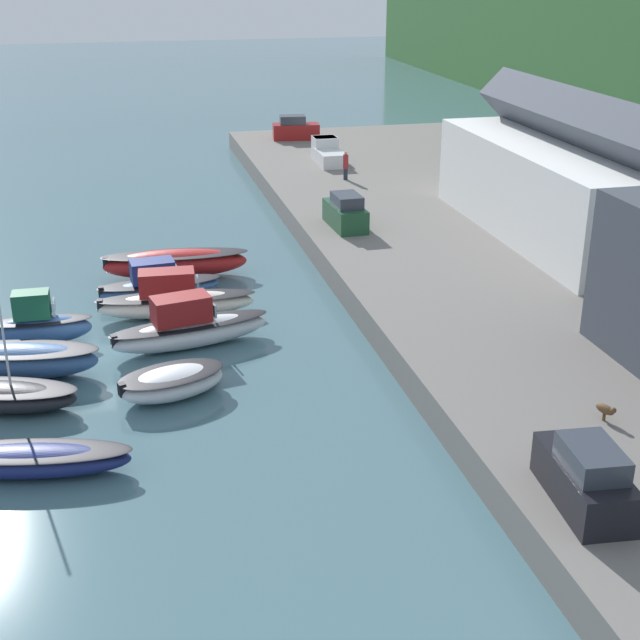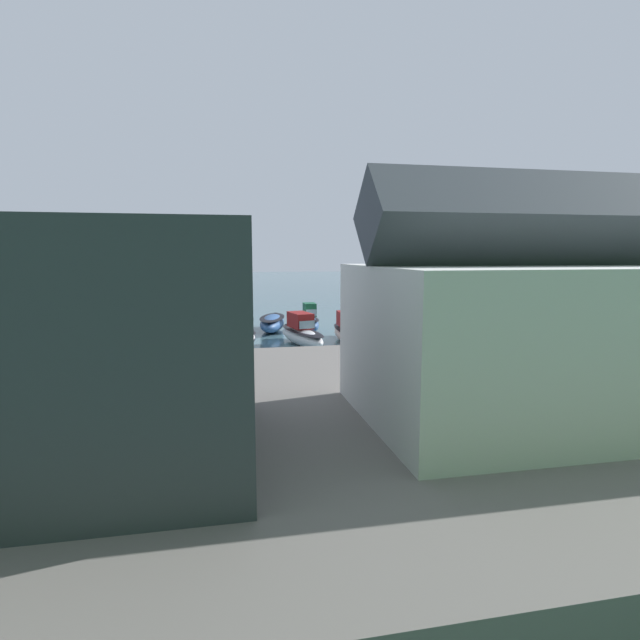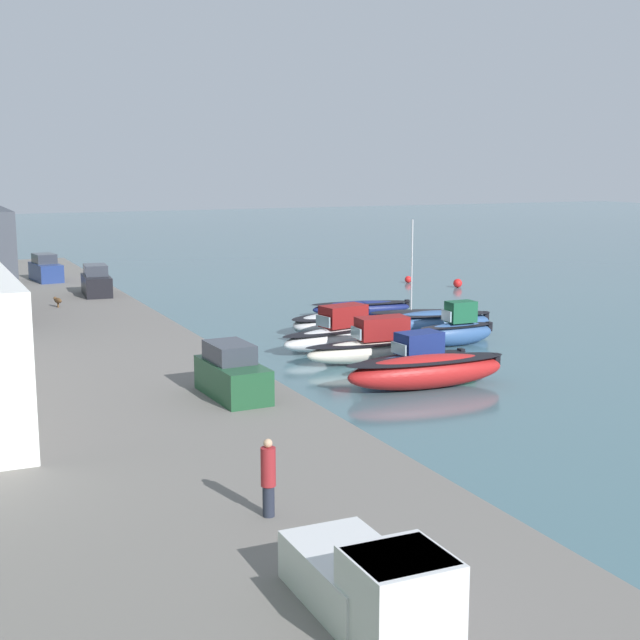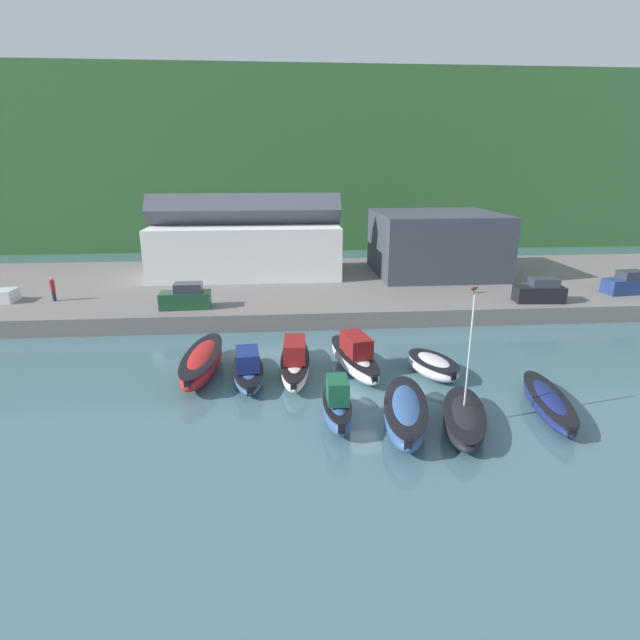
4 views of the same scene
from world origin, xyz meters
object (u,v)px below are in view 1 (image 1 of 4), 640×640
Objects in this scene: moored_boat_8 at (30,460)px; moored_boat_1 at (158,284)px; moored_boat_3 at (189,328)px; parked_car_2 at (295,129)px; moored_boat_0 at (175,263)px; parked_car_0 at (346,213)px; moored_boat_4 at (172,382)px; pickup_truck_0 at (328,152)px; parked_car_3 at (586,478)px; moored_boat_6 at (17,360)px; moored_boat_2 at (174,300)px; dog_on_quay at (606,410)px; moored_boat_5 at (38,325)px; moored_boat_7 at (1,396)px; person_on_quay at (346,165)px.

moored_boat_1 is at bearing 172.42° from moored_boat_8.
parked_car_2 is (-41.32, 13.90, 1.43)m from moored_boat_3.
moored_boat_0 is 1.94× the size of parked_car_2.
parked_car_0 is (-22.69, 17.73, 1.80)m from moored_boat_8.
moored_boat_4 is 1.08× the size of pickup_truck_0.
pickup_truck_0 is at bearing 90.39° from parked_car_3.
moored_boat_0 is 14.00m from moored_boat_6.
moored_boat_2 is 22.55m from dog_on_quay.
parked_car_2 is at bearing 82.15° from parked_car_0.
moored_boat_5 is 0.69× the size of moored_boat_7.
dog_on_quay is (23.52, 13.68, 1.06)m from moored_boat_0.
moored_boat_2 is at bearing 6.52° from moored_boat_1.
moored_boat_1 is 10.85m from moored_boat_6.
parked_car_3 is (59.44, -3.43, 0.00)m from parked_car_2.
moored_boat_5 is (-6.97, -5.70, 0.32)m from moored_boat_4.
moored_boat_1 is 7.79m from moored_boat_5.
parked_car_0 reaches higher than moored_boat_5.
moored_boat_0 is 1.80× the size of pickup_truck_0.
moored_boat_8 is 46.17m from pickup_truck_0.
parked_car_0 reaches higher than moored_boat_2.
moored_boat_3 is (6.98, 0.97, 0.20)m from moored_boat_1.
moored_boat_1 reaches higher than moored_boat_6.
moored_boat_3 is 1.82× the size of parked_car_2.
parked_car_0 is 26.44m from dog_on_quay.
moored_boat_6 is at bearing -11.18° from moored_boat_5.
moored_boat_8 is at bearing -130.16° from parked_car_0.
moored_boat_1 is 28.68m from pickup_truck_0.
moored_boat_2 is at bearing 157.68° from moored_boat_4.
parked_car_2 reaches higher than moored_boat_6.
pickup_truck_0 is (-49.24, 3.96, -0.10)m from parked_car_3.
parked_car_0 is at bearing 121.85° from moored_boat_5.
dog_on_quay is (3.60, 20.56, 1.34)m from moored_boat_8.
pickup_truck_0 is (-24.14, 15.40, 1.53)m from moored_boat_1.
moored_boat_1 is 13.56m from moored_boat_7.
pickup_truck_0 is (-41.03, 21.10, 1.71)m from moored_boat_8.
moored_boat_4 is at bearing -11.40° from parked_car_2.
moored_boat_1 is 1.60× the size of parked_car_0.
moored_boat_3 is at bearing -29.84° from person_on_quay.
moored_boat_7 is 23.77m from dog_on_quay.
moored_boat_7 is at bearing 3.89° from moored_boat_6.
moored_boat_2 is 1.74× the size of pickup_truck_0.
moored_boat_6 is 23.64m from parked_car_0.
parked_car_2 reaches higher than moored_boat_3.
moored_boat_5 is at bearing 135.88° from parked_car_3.
moored_boat_7 is at bearing 148.83° from parked_car_3.
person_on_quay is (-21.00, 14.65, 1.65)m from moored_boat_2.
moored_boat_7 is 0.94× the size of moored_boat_8.
parked_car_2 is 5.01× the size of dog_on_quay.
person_on_quay is (-34.86, 20.98, 1.99)m from moored_boat_8.
parked_car_0 is 1.99× the size of person_on_quay.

